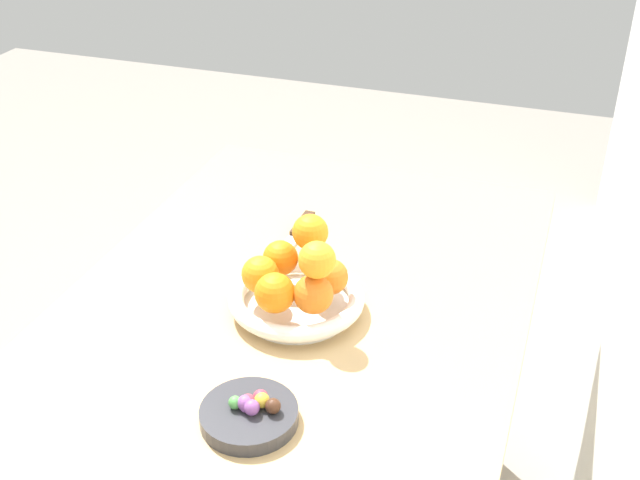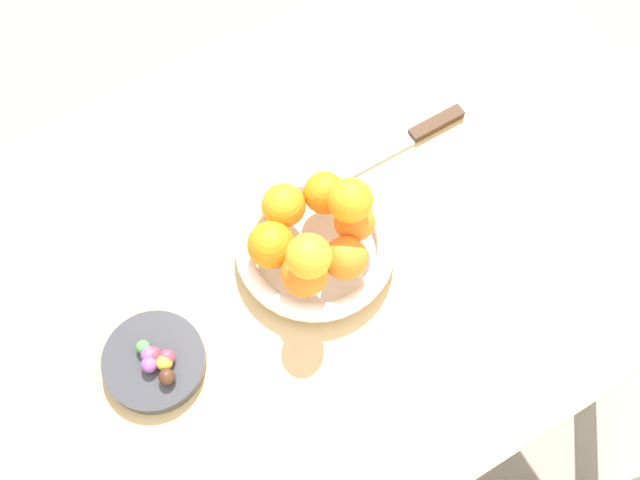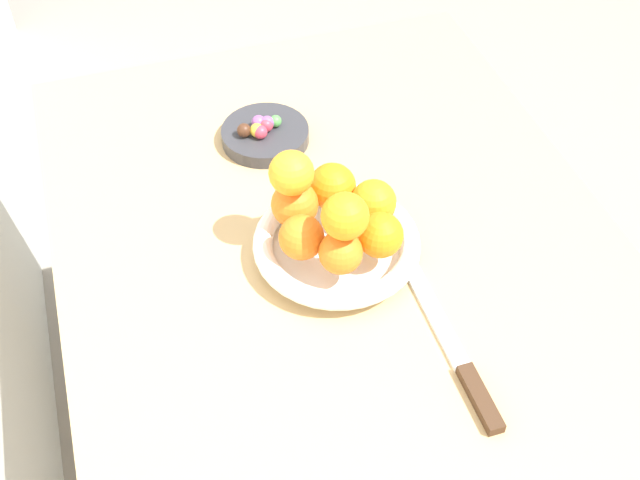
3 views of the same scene
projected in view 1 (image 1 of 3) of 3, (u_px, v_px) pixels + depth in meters
The scene contains 20 objects.
dining_table at pixel (296, 342), 1.39m from camera, with size 1.10×0.76×0.74m.
fruit_bowl at pixel (297, 300), 1.31m from camera, with size 0.22×0.22×0.04m.
candy_dish at pixel (249, 415), 1.09m from camera, with size 0.14×0.14×0.02m, color #333338.
orange_0 at pixel (274, 293), 1.24m from camera, with size 0.06×0.06×0.06m, color orange.
orange_1 at pixel (313, 294), 1.23m from camera, with size 0.06×0.06×0.06m, color orange.
orange_2 at pixel (330, 277), 1.28m from camera, with size 0.06×0.06×0.06m, color orange.
orange_3 at pixel (315, 261), 1.32m from camera, with size 0.06×0.06×0.06m, color orange.
orange_4 at pixel (280, 258), 1.33m from camera, with size 0.06×0.06×0.06m, color orange.
orange_5 at pixel (260, 274), 1.28m from camera, with size 0.06×0.06×0.06m, color orange.
orange_6 at pixel (317, 260), 1.21m from camera, with size 0.06×0.06×0.06m, color orange.
orange_7 at pixel (310, 232), 1.29m from camera, with size 0.06×0.06×0.06m, color orange.
candy_ball_0 at pixel (248, 401), 1.08m from camera, with size 0.02×0.02×0.02m, color #C6384C.
candy_ball_1 at pixel (252, 408), 1.07m from camera, with size 0.02×0.02×0.02m, color #8C4C99.
candy_ball_2 at pixel (273, 406), 1.07m from camera, with size 0.02×0.02×0.02m, color #472819.
candy_ball_3 at pixel (262, 400), 1.08m from camera, with size 0.02×0.02×0.02m, color gold.
candy_ball_4 at pixel (245, 407), 1.08m from camera, with size 0.01×0.01×0.01m, color #8C4C99.
candy_ball_5 at pixel (261, 397), 1.09m from camera, with size 0.02×0.02×0.02m, color #C6384C.
candy_ball_6 at pixel (235, 403), 1.08m from camera, with size 0.02×0.02×0.02m, color #4C9947.
candy_ball_7 at pixel (245, 403), 1.08m from camera, with size 0.02×0.02×0.02m, color #8C4C99.
knife at pixel (291, 241), 1.50m from camera, with size 0.26×0.02×0.01m.
Camera 1 is at (1.03, 0.40, 1.51)m, focal length 45.00 mm.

